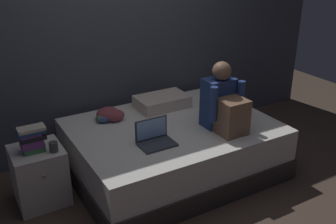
% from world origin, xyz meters
% --- Properties ---
extents(ground_plane, '(8.00, 8.00, 0.00)m').
position_xyz_m(ground_plane, '(0.00, 0.00, 0.00)').
color(ground_plane, '#47382D').
extents(wall_back, '(5.60, 0.10, 2.70)m').
position_xyz_m(wall_back, '(0.00, 1.20, 1.35)').
color(wall_back, '#424751').
rests_on(wall_back, ground_plane).
extents(bed, '(2.00, 1.50, 0.53)m').
position_xyz_m(bed, '(0.20, 0.30, 0.26)').
color(bed, '#332D2B').
rests_on(bed, ground_plane).
extents(nightstand, '(0.44, 0.46, 0.53)m').
position_xyz_m(nightstand, '(-1.10, 0.47, 0.27)').
color(nightstand, beige).
rests_on(nightstand, ground_plane).
extents(person_sitting, '(0.39, 0.44, 0.65)m').
position_xyz_m(person_sitting, '(0.58, -0.01, 0.78)').
color(person_sitting, navy).
rests_on(person_sitting, bed).
extents(laptop, '(0.32, 0.23, 0.22)m').
position_xyz_m(laptop, '(-0.14, 0.04, 0.59)').
color(laptop, '#333842').
rests_on(laptop, bed).
extents(pillow, '(0.56, 0.36, 0.13)m').
position_xyz_m(pillow, '(0.33, 0.75, 0.60)').
color(pillow, beige).
rests_on(pillow, bed).
extents(book_stack, '(0.23, 0.16, 0.23)m').
position_xyz_m(book_stack, '(-1.12, 0.45, 0.65)').
color(book_stack, '#387042').
rests_on(book_stack, nightstand).
extents(mug, '(0.08, 0.08, 0.09)m').
position_xyz_m(mug, '(-0.97, 0.35, 0.58)').
color(mug, '#3D3D42').
rests_on(mug, nightstand).
extents(clothes_pile, '(0.29, 0.25, 0.13)m').
position_xyz_m(clothes_pile, '(-0.31, 0.72, 0.59)').
color(clothes_pile, '#8E3D47').
rests_on(clothes_pile, bed).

